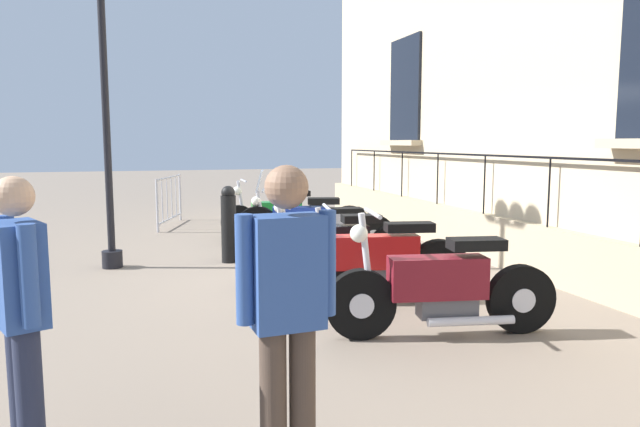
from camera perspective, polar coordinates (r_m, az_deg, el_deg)
ground_plane at (r=8.11m, az=2.31°, el=-5.54°), size 60.00×60.00×0.00m
building_facade at (r=9.17m, az=18.37°, el=13.82°), size 0.82×13.63×6.01m
motorcycle_green at (r=10.65m, az=-4.08°, el=-0.19°), size 2.13×0.64×1.09m
motorcycle_blue at (r=9.59m, az=-1.70°, el=-0.90°), size 2.21×0.81×1.31m
motorcycle_silver at (r=8.54m, az=0.59°, el=-1.81°), size 2.08×0.66×1.34m
motorcycle_black at (r=7.39m, az=1.66°, el=-3.26°), size 2.21×0.65×1.00m
motorcycle_red at (r=6.46m, az=5.76°, el=-4.85°), size 2.04×0.68×1.08m
motorcycle_maroon at (r=5.43m, az=11.74°, el=-7.24°), size 2.13×0.72×1.16m
crowd_barrier at (r=12.64m, az=-14.53°, el=1.36°), size 0.59×1.79×1.05m
bollard at (r=8.62m, az=-8.94°, el=-1.02°), size 0.22×0.22×1.13m
pedestrian_standing at (r=3.01m, az=-3.22°, el=-9.04°), size 0.53×0.25×1.65m
pedestrian_walking at (r=3.54m, az=-27.31°, el=-8.07°), size 0.34×0.49×1.59m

